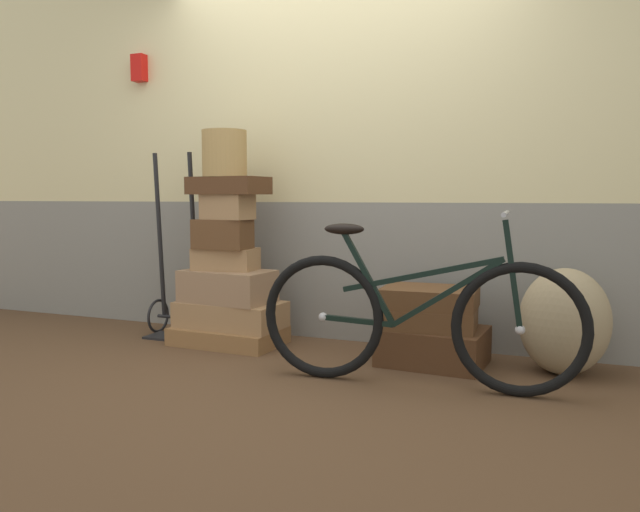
# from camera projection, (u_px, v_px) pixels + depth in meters

# --- Properties ---
(ground) EXTENTS (9.61, 5.20, 0.06)m
(ground) POSITION_uv_depth(u_px,v_px,m) (293.00, 371.00, 3.68)
(ground) COLOR #513823
(station_building) EXTENTS (7.61, 0.74, 3.03)m
(station_building) POSITION_uv_depth(u_px,v_px,m) (344.00, 120.00, 4.31)
(station_building) COLOR gray
(station_building) RESTS_ON ground
(suitcase_0) EXTENTS (0.74, 0.48, 0.12)m
(suitcase_0) POSITION_uv_depth(u_px,v_px,m) (229.00, 335.00, 4.24)
(suitcase_0) COLOR olive
(suitcase_0) RESTS_ON ground
(suitcase_1) EXTENTS (0.72, 0.43, 0.17)m
(suitcase_1) POSITION_uv_depth(u_px,v_px,m) (231.00, 314.00, 4.23)
(suitcase_1) COLOR #9E754C
(suitcase_1) RESTS_ON suitcase_0
(suitcase_2) EXTENTS (0.62, 0.41, 0.21)m
(suitcase_2) POSITION_uv_depth(u_px,v_px,m) (228.00, 286.00, 4.20)
(suitcase_2) COLOR #937051
(suitcase_2) RESTS_ON suitcase_1
(suitcase_3) EXTENTS (0.43, 0.29, 0.15)m
(suitcase_3) POSITION_uv_depth(u_px,v_px,m) (226.00, 259.00, 4.22)
(suitcase_3) COLOR #9E754C
(suitcase_3) RESTS_ON suitcase_2
(suitcase_4) EXTENTS (0.37, 0.23, 0.20)m
(suitcase_4) POSITION_uv_depth(u_px,v_px,m) (223.00, 234.00, 4.16)
(suitcase_4) COLOR brown
(suitcase_4) RESTS_ON suitcase_3
(suitcase_5) EXTENTS (0.34, 0.23, 0.16)m
(suitcase_5) POSITION_uv_depth(u_px,v_px,m) (228.00, 207.00, 4.13)
(suitcase_5) COLOR #9E754C
(suitcase_5) RESTS_ON suitcase_4
(suitcase_6) EXTENTS (0.52, 0.35, 0.12)m
(suitcase_6) POSITION_uv_depth(u_px,v_px,m) (229.00, 186.00, 4.15)
(suitcase_6) COLOR #4C2D19
(suitcase_6) RESTS_ON suitcase_5
(suitcase_7) EXTENTS (0.63, 0.50, 0.22)m
(suitcase_7) POSITION_uv_depth(u_px,v_px,m) (433.00, 346.00, 3.73)
(suitcase_7) COLOR #4C2D19
(suitcase_7) RESTS_ON ground
(suitcase_8) EXTENTS (0.57, 0.44, 0.12)m
(suitcase_8) POSITION_uv_depth(u_px,v_px,m) (429.00, 318.00, 3.73)
(suitcase_8) COLOR brown
(suitcase_8) RESTS_ON suitcase_7
(suitcase_9) EXTENTS (0.56, 0.42, 0.12)m
(suitcase_9) POSITION_uv_depth(u_px,v_px,m) (430.00, 298.00, 3.72)
(suitcase_9) COLOR brown
(suitcase_9) RESTS_ON suitcase_8
(wicker_basket) EXTENTS (0.29, 0.29, 0.30)m
(wicker_basket) POSITION_uv_depth(u_px,v_px,m) (225.00, 154.00, 4.13)
(wicker_basket) COLOR #A8844C
(wicker_basket) RESTS_ON suitcase_6
(luggage_trolley) EXTENTS (0.37, 0.34, 1.30)m
(luggage_trolley) POSITION_uv_depth(u_px,v_px,m) (176.00, 289.00, 4.48)
(luggage_trolley) COLOR black
(luggage_trolley) RESTS_ON ground
(burlap_sack) EXTENTS (0.49, 0.42, 0.60)m
(burlap_sack) POSITION_uv_depth(u_px,v_px,m) (564.00, 322.00, 3.49)
(burlap_sack) COLOR #9E8966
(burlap_sack) RESTS_ON ground
(bicycle) EXTENTS (1.71, 0.46, 0.92)m
(bicycle) POSITION_uv_depth(u_px,v_px,m) (416.00, 319.00, 3.26)
(bicycle) COLOR black
(bicycle) RESTS_ON ground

